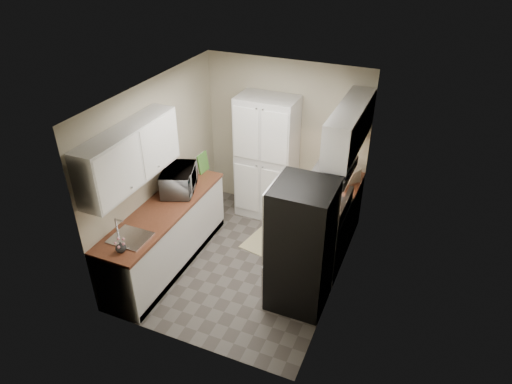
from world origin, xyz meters
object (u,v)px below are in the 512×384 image
pantry_cabinet (267,158)px  refrigerator (301,246)px  electric_range (320,235)px  toaster_oven (344,177)px  microwave (179,180)px  wine_bottle (189,173)px

pantry_cabinet → refrigerator: (1.14, -1.73, -0.15)m
pantry_cabinet → electric_range: pantry_cabinet is taller
electric_range → toaster_oven: 0.94m
microwave → electric_range: bearing=-101.1°
electric_range → refrigerator: bearing=-92.5°
pantry_cabinet → toaster_oven: (1.27, -0.17, 0.03)m
refrigerator → toaster_oven: bearing=85.2°
pantry_cabinet → electric_range: 1.58m
wine_bottle → toaster_oven: size_ratio=0.66×
pantry_cabinet → wine_bottle: pantry_cabinet is taller
pantry_cabinet → wine_bottle: (-0.84, -0.96, 0.05)m
microwave → toaster_oven: 2.36m
electric_range → toaster_oven: bearing=82.8°
refrigerator → wine_bottle: size_ratio=6.50×
microwave → wine_bottle: (-0.02, 0.30, -0.04)m
pantry_cabinet → electric_range: (1.17, -0.93, -0.52)m
wine_bottle → toaster_oven: wine_bottle is taller
pantry_cabinet → toaster_oven: 1.28m
electric_range → toaster_oven: size_ratio=2.87×
microwave → wine_bottle: 0.31m
electric_range → microwave: (-1.99, -0.34, 0.61)m
microwave → toaster_oven: (2.09, 1.09, -0.06)m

